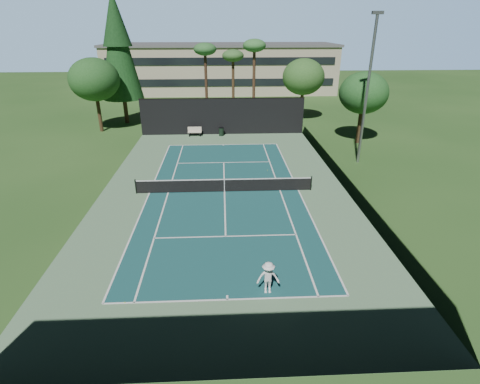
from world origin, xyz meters
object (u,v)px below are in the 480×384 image
at_px(tennis_net, 224,185).
at_px(tennis_ball_d, 175,180).
at_px(park_bench, 195,131).
at_px(tennis_ball_a, 125,302).
at_px(trash_bin, 221,132).
at_px(tennis_ball_c, 267,170).
at_px(player, 268,278).
at_px(tennis_ball_b, 170,182).

relative_size(tennis_net, tennis_ball_d, 180.91).
bearing_deg(park_bench, tennis_net, -78.54).
distance_m(tennis_ball_a, trash_bin, 27.55).
relative_size(tennis_ball_c, park_bench, 0.04).
relative_size(tennis_net, tennis_ball_a, 213.68).
bearing_deg(park_bench, player, -79.47).
bearing_deg(tennis_ball_d, tennis_ball_c, 14.26).
relative_size(player, park_bench, 1.07).
height_order(tennis_ball_d, trash_bin, trash_bin).
bearing_deg(tennis_net, tennis_ball_b, 155.39).
height_order(tennis_net, tennis_ball_a, tennis_net).
relative_size(tennis_net, park_bench, 8.60).
height_order(player, tennis_ball_c, player).
relative_size(tennis_ball_a, tennis_ball_c, 0.96).
distance_m(tennis_ball_b, park_bench, 13.47).
bearing_deg(trash_bin, player, -85.63).
xyz_separation_m(player, tennis_ball_c, (1.81, 15.69, -0.77)).
bearing_deg(tennis_ball_a, player, 3.87).
xyz_separation_m(player, trash_bin, (-2.05, 26.77, -0.32)).
xyz_separation_m(tennis_ball_c, park_bench, (-6.79, 11.09, 0.52)).
distance_m(tennis_ball_c, park_bench, 13.01).
relative_size(tennis_ball_b, park_bench, 0.05).
xyz_separation_m(player, tennis_ball_b, (-6.09, 13.37, -0.77)).
bearing_deg(tennis_ball_b, tennis_net, -24.61).
xyz_separation_m(tennis_ball_b, trash_bin, (4.04, 13.40, 0.44)).
height_order(tennis_ball_a, tennis_ball_b, tennis_ball_b).
relative_size(tennis_ball_b, tennis_ball_c, 1.16).
distance_m(player, tennis_ball_c, 15.81).
distance_m(tennis_ball_d, trash_bin, 13.54).
distance_m(tennis_net, player, 11.59).
distance_m(tennis_net, tennis_ball_a, 12.71).
relative_size(tennis_ball_d, trash_bin, 0.08).
distance_m(tennis_ball_a, tennis_ball_b, 13.80).
bearing_deg(tennis_net, trash_bin, 90.69).
bearing_deg(tennis_net, tennis_ball_a, -110.86).
distance_m(tennis_net, park_bench, 15.66).
height_order(tennis_ball_a, tennis_ball_c, tennis_ball_c).
relative_size(player, tennis_ball_d, 22.53).
height_order(player, tennis_ball_d, player).
xyz_separation_m(tennis_net, park_bench, (-3.11, 15.35, -0.01)).
relative_size(tennis_ball_a, tennis_ball_b, 0.83).
relative_size(tennis_ball_c, tennis_ball_d, 0.88).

